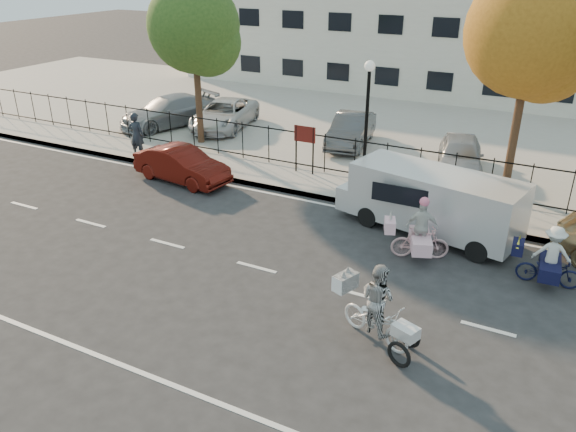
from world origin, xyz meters
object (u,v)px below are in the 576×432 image
Objects in this scene: bull_bike at (550,262)px; white_van at (432,200)px; pedestrian at (136,135)px; lot_car_c at (351,130)px; lot_car_a at (169,111)px; zebra_trike at (377,312)px; lot_car_b at (224,114)px; lot_car_d at (460,155)px; red_sedan at (182,165)px; lamppost at (368,102)px; unicorn_bike at (420,236)px.

white_van reaches higher than bull_bike.
lot_car_c is at bearing -150.70° from pedestrian.
pedestrian is at bearing -46.55° from lot_car_a.
zebra_trike is 0.53× the size of lot_car_c.
pedestrian reaches higher than lot_car_a.
pedestrian reaches higher than lot_car_c.
white_van is 13.10m from lot_car_b.
pedestrian is at bearing -172.58° from lot_car_d.
pedestrian reaches higher than zebra_trike.
red_sedan is 2.10× the size of pedestrian.
lot_car_a is at bearing 165.22° from lamppost.
zebra_trike is 5.73m from white_van.
lamppost is 5.88m from unicorn_bike.
lot_car_c is (-2.05, 4.00, -2.29)m from lamppost.
lamppost is 2.48× the size of bull_bike.
lot_car_d is at bearing 24.26° from bull_bike.
lot_car_b is at bearing 40.93° from lot_car_a.
zebra_trike is at bearing -74.67° from lot_car_c.
lot_car_c is at bearing 11.70° from unicorn_bike.
bull_bike is 7.79m from lot_car_d.
lamppost is at bearing -60.18° from red_sedan.
lot_car_a is (-14.30, 11.19, 0.14)m from zebra_trike.
lot_car_a is at bearing 171.02° from white_van.
lot_car_b is at bearing -106.63° from pedestrian.
unicorn_bike is 0.46× the size of lot_car_d.
red_sedan is 7.23m from lot_car_a.
lamppost is 2.37× the size of pedestrian.
lot_car_c is at bearing 117.13° from lamppost.
lot_car_c is (4.09, 6.51, 0.19)m from red_sedan.
bull_bike is at bearing -108.35° from unicorn_bike.
bull_bike is at bearing -32.78° from lamppost.
unicorn_bike is at bearing -53.33° from lamppost.
lamppost is 2.35× the size of unicorn_bike.
white_van is 9.20m from red_sedan.
lot_car_a is (-10.94, 2.89, -2.26)m from lamppost.
lot_car_b is 1.16× the size of lot_car_c.
white_van is at bearing -40.39° from lot_car_b.
lot_car_c is (7.15, 5.40, -0.24)m from pedestrian.
bull_bike is at bearing -0.75° from lot_car_a.
pedestrian reaches higher than unicorn_bike.
unicorn_bike is 0.32× the size of white_van.
unicorn_bike is at bearing 88.65° from bull_bike.
lot_car_d is at bearing 20.62° from lot_car_a.
lot_car_a is (-14.13, 7.18, 0.18)m from unicorn_bike.
zebra_trike is 1.16× the size of unicorn_bike.
unicorn_bike is 0.48× the size of red_sedan.
unicorn_bike reaches higher than red_sedan.
zebra_trike is 18.16m from lot_car_a.
bull_bike is 0.30× the size of white_van.
red_sedan is 0.94× the size of lot_car_c.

